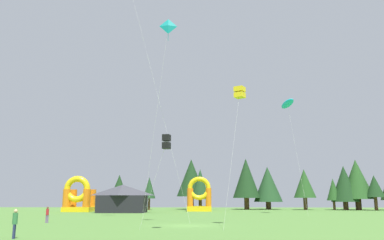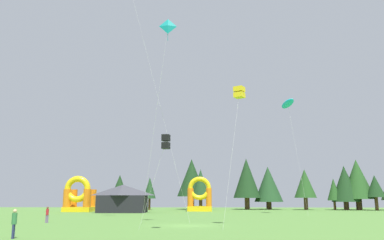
{
  "view_description": "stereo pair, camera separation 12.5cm",
  "coord_description": "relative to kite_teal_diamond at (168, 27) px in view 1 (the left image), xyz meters",
  "views": [
    {
      "loc": [
        1.71,
        -35.97,
        2.53
      ],
      "look_at": [
        0.0,
        11.9,
        11.88
      ],
      "focal_mm": 36.77,
      "sensor_mm": 36.0,
      "label": 1
    },
    {
      "loc": [
        1.83,
        -35.96,
        2.53
      ],
      "look_at": [
        0.0,
        11.9,
        11.88
      ],
      "focal_mm": 36.77,
      "sensor_mm": 36.0,
      "label": 2
    }
  ],
  "objects": [
    {
      "name": "festival_tent",
      "position": [
        -10.03,
        29.07,
        -16.33
      ],
      "size": [
        7.58,
        4.45,
        4.44
      ],
      "color": "black",
      "rests_on": "ground_plane"
    },
    {
      "name": "inflatable_red_slide",
      "position": [
        -18.29,
        32.51,
        -16.3
      ],
      "size": [
        4.71,
        4.59,
        6.0
      ],
      "color": "yellow",
      "rests_on": "ground_plane"
    },
    {
      "name": "tree_row_4",
      "position": [
        11.66,
        45.51,
        -12.37
      ],
      "size": [
        5.47,
        5.47,
        10.19
      ],
      "color": "#4C331E",
      "rests_on": "ground_plane"
    },
    {
      "name": "tree_row_3",
      "position": [
        2.39,
        42.72,
        -13.65
      ],
      "size": [
        3.59,
        3.59,
        7.85
      ],
      "color": "#4C331E",
      "rests_on": "ground_plane"
    },
    {
      "name": "kite_cyan_parafoil",
      "position": [
        15.73,
        22.09,
        -2.46
      ],
      "size": [
        2.12,
        6.09,
        16.85
      ],
      "color": "#19B7CC",
      "rests_on": "ground_plane"
    },
    {
      "name": "person_far_side",
      "position": [
        -12.09,
        3.88,
        -17.62
      ],
      "size": [
        0.35,
        0.35,
        1.57
      ],
      "rotation": [
        0.0,
        0.0,
        3.51
      ],
      "color": "#724C8C",
      "rests_on": "ground_plane"
    },
    {
      "name": "tree_row_9",
      "position": [
        32.91,
        43.25,
        -12.7
      ],
      "size": [
        6.15,
        6.15,
        9.7
      ],
      "color": "#4C331E",
      "rests_on": "ground_plane"
    },
    {
      "name": "tree_row_7",
      "position": [
        28.25,
        43.17,
        -14.68
      ],
      "size": [
        2.59,
        2.59,
        6.02
      ],
      "color": "#4C331E",
      "rests_on": "ground_plane"
    },
    {
      "name": "tree_row_0",
      "position": [
        -13.54,
        42.41,
        -14.32
      ],
      "size": [
        3.74,
        3.74,
        6.76
      ],
      "color": "#4C331E",
      "rests_on": "ground_plane"
    },
    {
      "name": "ground_plane",
      "position": [
        1.85,
        0.72,
        -18.55
      ],
      "size": [
        120.0,
        120.0,
        0.0
      ],
      "primitive_type": "plane",
      "color": "#548438"
    },
    {
      "name": "tree_row_1",
      "position": [
        -7.51,
        41.84,
        -14.4
      ],
      "size": [
        2.42,
        2.42,
        6.24
      ],
      "color": "#4C331E",
      "rests_on": "ground_plane"
    },
    {
      "name": "tree_row_2",
      "position": [
        0.51,
        45.6,
        -12.27
      ],
      "size": [
        5.86,
        5.86,
        10.1
      ],
      "color": "#4C331E",
      "rests_on": "ground_plane"
    },
    {
      "name": "tree_row_10",
      "position": [
        35.2,
        40.76,
        -14.14
      ],
      "size": [
        3.43,
        3.43,
        6.53
      ],
      "color": "#4C331E",
      "rests_on": "ground_plane"
    },
    {
      "name": "tree_row_5",
      "position": [
        16.14,
        46.5,
        -13.54
      ],
      "size": [
        5.78,
        5.78,
        8.58
      ],
      "color": "#4C331E",
      "rests_on": "ground_plane"
    },
    {
      "name": "person_near_camera",
      "position": [
        -8.22,
        -10.77,
        -17.5
      ],
      "size": [
        0.34,
        0.34,
        1.77
      ],
      "rotation": [
        0.0,
        0.0,
        4.82
      ],
      "color": "navy",
      "rests_on": "ground_plane"
    },
    {
      "name": "kite_black_box",
      "position": [
        0.48,
        -4.94,
        -11.82
      ],
      "size": [
        2.41,
        0.84,
        7.3
      ],
      "color": "black",
      "rests_on": "ground_plane"
    },
    {
      "name": "tree_row_8",
      "position": [
        30.46,
        43.2,
        -13.57
      ],
      "size": [
        5.29,
        5.29,
        8.47
      ],
      "color": "#4C331E",
      "rests_on": "ground_plane"
    },
    {
      "name": "tree_row_6",
      "position": [
        22.92,
        43.86,
        -13.52
      ],
      "size": [
        4.29,
        4.29,
        7.87
      ],
      "color": "#4C331E",
      "rests_on": "ground_plane"
    },
    {
      "name": "inflatable_orange_dome",
      "position": [
        2.33,
        35.36,
        -16.29
      ],
      "size": [
        4.24,
        3.58,
        5.98
      ],
      "color": "yellow",
      "rests_on": "ground_plane"
    },
    {
      "name": "kite_teal_diamond",
      "position": [
        0.0,
        0.0,
        0.0
      ],
      "size": [
        3.14,
        2.52,
        19.27
      ],
      "color": "#0C7F7A",
      "rests_on": "ground_plane"
    },
    {
      "name": "kite_yellow_box",
      "position": [
        6.61,
        -1.07,
        -6.86
      ],
      "size": [
        2.34,
        3.69,
        12.2
      ],
      "color": "yellow",
      "rests_on": "ground_plane"
    }
  ]
}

